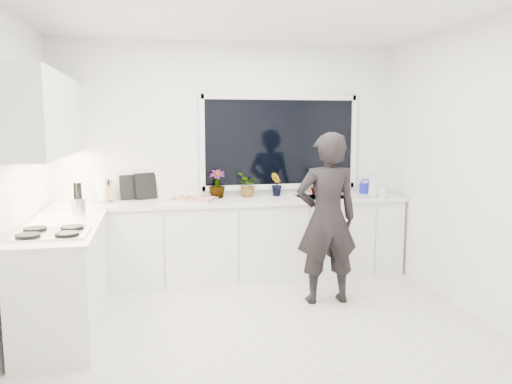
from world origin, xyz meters
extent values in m
cube|color=beige|center=(0.00, 0.00, -0.01)|extent=(4.00, 3.50, 0.02)
cube|color=white|center=(0.00, 1.76, 1.35)|extent=(4.00, 0.02, 2.70)
cube|color=white|center=(-2.01, 0.00, 1.35)|extent=(0.02, 3.50, 2.70)
cube|color=white|center=(2.01, 0.00, 1.35)|extent=(0.02, 3.50, 2.70)
cube|color=white|center=(0.00, 0.00, 2.71)|extent=(4.00, 3.50, 0.02)
cube|color=black|center=(0.60, 1.73, 1.55)|extent=(1.80, 0.02, 1.00)
cube|color=white|center=(0.00, 1.45, 0.44)|extent=(3.92, 0.58, 0.88)
cube|color=white|center=(-1.67, 0.35, 0.44)|extent=(0.58, 1.60, 0.88)
cube|color=silver|center=(0.00, 1.44, 0.90)|extent=(3.94, 0.62, 0.04)
cube|color=silver|center=(-1.67, 0.35, 0.90)|extent=(0.62, 1.60, 0.04)
cube|color=white|center=(-1.79, 0.70, 1.85)|extent=(0.34, 2.10, 0.70)
cube|color=silver|center=(1.05, 1.45, 0.87)|extent=(0.58, 0.42, 0.14)
cylinder|color=silver|center=(1.05, 1.65, 1.03)|extent=(0.03, 0.03, 0.22)
cube|color=black|center=(-1.69, 0.00, 0.94)|extent=(0.56, 0.48, 0.03)
imported|color=black|center=(0.77, 0.52, 0.85)|extent=(0.63, 0.43, 1.70)
cube|color=#BCBBC0|center=(-0.48, 1.42, 0.94)|extent=(0.61, 0.54, 0.03)
cube|color=red|center=(-0.48, 1.42, 0.95)|extent=(0.55, 0.48, 0.01)
cylinder|color=#131EB7|center=(1.65, 1.61, 0.98)|extent=(0.17, 0.17, 0.13)
cylinder|color=white|center=(-1.45, 1.55, 1.05)|extent=(0.11, 0.11, 0.26)
cube|color=#916543|center=(-1.40, 1.59, 1.03)|extent=(0.13, 0.11, 0.22)
cylinder|color=silver|center=(-1.59, 0.80, 1.00)|extent=(0.16, 0.16, 0.16)
cube|color=black|center=(-1.16, 1.69, 1.06)|extent=(0.22, 0.07, 0.28)
cube|color=black|center=(-0.98, 1.69, 1.07)|extent=(0.24, 0.12, 0.30)
imported|color=#26662D|center=(-0.17, 1.61, 1.08)|extent=(0.19, 0.19, 0.33)
imported|color=#26662D|center=(0.19, 1.61, 1.06)|extent=(0.30, 0.32, 0.29)
imported|color=#26662D|center=(0.54, 1.61, 1.06)|extent=(0.13, 0.16, 0.28)
imported|color=#26662D|center=(1.01, 1.61, 1.09)|extent=(0.21, 0.20, 0.34)
imported|color=#D8BF66|center=(1.62, 1.30, 1.06)|extent=(0.12, 0.12, 0.29)
imported|color=#D8BF66|center=(1.72, 1.30, 1.02)|extent=(0.13, 0.13, 0.21)
camera|label=1|loc=(-0.90, -4.06, 1.79)|focal=35.00mm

